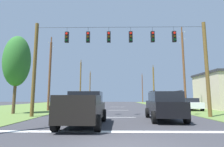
% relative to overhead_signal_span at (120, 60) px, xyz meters
% --- Properties ---
extents(stop_bar_stripe, '(12.48, 0.45, 0.01)m').
position_rel_overhead_signal_span_xyz_m(stop_bar_stripe, '(-0.04, -6.22, -4.74)').
color(stop_bar_stripe, white).
rests_on(stop_bar_stripe, ground).
extents(lane_dash_0, '(2.50, 0.15, 0.01)m').
position_rel_overhead_signal_span_xyz_m(lane_dash_0, '(-0.04, -0.22, -4.74)').
color(lane_dash_0, white).
rests_on(lane_dash_0, ground).
extents(lane_dash_1, '(2.50, 0.15, 0.01)m').
position_rel_overhead_signal_span_xyz_m(lane_dash_1, '(-0.04, 7.58, -4.74)').
color(lane_dash_1, white).
rests_on(lane_dash_1, ground).
extents(lane_dash_2, '(2.50, 0.15, 0.01)m').
position_rel_overhead_signal_span_xyz_m(lane_dash_2, '(-0.04, 15.30, -4.74)').
color(lane_dash_2, white).
rests_on(lane_dash_2, ground).
extents(overhead_signal_span, '(14.97, 0.31, 8.11)m').
position_rel_overhead_signal_span_xyz_m(overhead_signal_span, '(0.00, 0.00, 0.00)').
color(overhead_signal_span, brown).
rests_on(overhead_signal_span, ground).
extents(pickup_truck, '(2.35, 5.43, 1.95)m').
position_rel_overhead_signal_span_xyz_m(pickup_truck, '(-2.22, -4.36, -3.78)').
color(pickup_truck, black).
rests_on(pickup_truck, ground).
extents(suv_black, '(2.43, 4.90, 2.05)m').
position_rel_overhead_signal_span_xyz_m(suv_black, '(3.04, -2.09, -3.68)').
color(suv_black, black).
rests_on(suv_black, ground).
extents(distant_car_crossing_white, '(2.14, 4.36, 1.52)m').
position_rel_overhead_signal_span_xyz_m(distant_car_crossing_white, '(8.94, 7.75, -3.95)').
color(distant_car_crossing_white, silver).
rests_on(distant_car_crossing_white, ground).
extents(utility_pole_mid_right, '(0.27, 1.98, 10.92)m').
position_rel_overhead_signal_span_xyz_m(utility_pole_mid_right, '(8.46, 7.71, 0.68)').
color(utility_pole_mid_right, brown).
rests_on(utility_pole_mid_right, ground).
extents(utility_pole_far_right, '(0.33, 1.52, 9.07)m').
position_rel_overhead_signal_span_xyz_m(utility_pole_far_right, '(8.47, 25.64, -0.35)').
color(utility_pole_far_right, brown).
rests_on(utility_pole_far_right, ground).
extents(utility_pole_near_left, '(0.29, 1.66, 9.40)m').
position_rel_overhead_signal_span_xyz_m(utility_pole_near_left, '(8.48, 42.39, -0.18)').
color(utility_pole_near_left, brown).
rests_on(utility_pole_near_left, ground).
extents(utility_pole_far_left, '(0.27, 1.88, 9.25)m').
position_rel_overhead_signal_span_xyz_m(utility_pole_far_left, '(-8.53, 6.70, -0.28)').
color(utility_pole_far_left, brown).
rests_on(utility_pole_far_left, ground).
extents(utility_pole_distant_right, '(0.32, 1.64, 10.30)m').
position_rel_overhead_signal_span_xyz_m(utility_pole_distant_right, '(-8.33, 25.21, 0.25)').
color(utility_pole_distant_right, brown).
rests_on(utility_pole_distant_right, ground).
extents(utility_pole_distant_left, '(0.32, 1.74, 10.32)m').
position_rel_overhead_signal_span_xyz_m(utility_pole_distant_left, '(-8.56, 42.32, 0.33)').
color(utility_pole_distant_left, brown).
rests_on(utility_pole_distant_left, ground).
extents(tree_roadside_right, '(2.59, 2.59, 7.83)m').
position_rel_overhead_signal_span_xyz_m(tree_roadside_right, '(-10.33, 2.47, 0.49)').
color(tree_roadside_right, brown).
rests_on(tree_roadside_right, ground).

